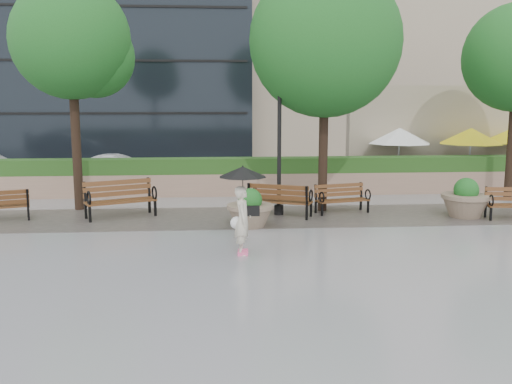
{
  "coord_description": "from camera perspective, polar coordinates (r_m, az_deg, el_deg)",
  "views": [
    {
      "loc": [
        -1.14,
        -13.46,
        3.47
      ],
      "look_at": [
        -0.04,
        0.9,
        1.1
      ],
      "focal_mm": 40.0,
      "sensor_mm": 36.0,
      "label": 1
    }
  ],
  "objects": [
    {
      "name": "hedge_wall",
      "position": [
        20.68,
        -1.19,
        1.55
      ],
      "size": [
        24.0,
        0.8,
        1.35
      ],
      "color": "#9D7C65",
      "rests_on": "ground"
    },
    {
      "name": "tree_1",
      "position": [
        17.81,
        7.38,
        14.3
      ],
      "size": [
        4.56,
        4.56,
        7.44
      ],
      "color": "black",
      "rests_on": "ground"
    },
    {
      "name": "cobble_strip",
      "position": [
        16.86,
        -0.42,
        -2.51
      ],
      "size": [
        28.0,
        3.2,
        0.01
      ],
      "primitive_type": "cube",
      "color": "#383330",
      "rests_on": "ground"
    },
    {
      "name": "planter_right",
      "position": [
        17.89,
        20.22,
        -0.93
      ],
      "size": [
        1.4,
        1.4,
        1.17
      ],
      "color": "#7F6B56",
      "rests_on": "ground"
    },
    {
      "name": "planter_left",
      "position": [
        15.54,
        -0.59,
        -1.99
      ],
      "size": [
        1.27,
        1.27,
        1.06
      ],
      "color": "#7F6B56",
      "rests_on": "ground"
    },
    {
      "name": "cafe_hedge",
      "position": [
        23.75,
        20.94,
        1.42
      ],
      "size": [
        8.0,
        0.5,
        0.9
      ],
      "primitive_type": "cube",
      "color": "#274D19",
      "rests_on": "ground"
    },
    {
      "name": "patio_umb_yellow_a",
      "position": [
        24.11,
        20.7,
        5.23
      ],
      "size": [
        2.5,
        2.5,
        2.3
      ],
      "color": "black",
      "rests_on": "ground"
    },
    {
      "name": "asphalt_street",
      "position": [
        24.73,
        -1.7,
        1.28
      ],
      "size": [
        40.0,
        7.0,
        0.0
      ],
      "primitive_type": "cube",
      "color": "black",
      "rests_on": "ground"
    },
    {
      "name": "patio_umb_white",
      "position": [
        23.38,
        14.16,
        5.44
      ],
      "size": [
        2.5,
        2.5,
        2.3
      ],
      "color": "black",
      "rests_on": "ground"
    },
    {
      "name": "ground",
      "position": [
        13.95,
        0.44,
        -5.06
      ],
      "size": [
        100.0,
        100.0,
        0.0
      ],
      "primitive_type": "plane",
      "color": "gray",
      "rests_on": "ground"
    },
    {
      "name": "bench_2",
      "position": [
        16.9,
        2.41,
        -1.49
      ],
      "size": [
        1.98,
        1.41,
        0.99
      ],
      "rotation": [
        0.0,
        0.0,
        2.73
      ],
      "color": "brown",
      "rests_on": "ground"
    },
    {
      "name": "pedestrian",
      "position": [
        12.69,
        -1.34,
        -0.94
      ],
      "size": [
        1.08,
        1.08,
        1.98
      ],
      "rotation": [
        0.0,
        0.0,
        1.48
      ],
      "color": "beige",
      "rests_on": "ground"
    },
    {
      "name": "bench_1",
      "position": [
        17.22,
        -13.37,
        -1.45
      ],
      "size": [
        2.15,
        1.54,
        1.08
      ],
      "rotation": [
        0.0,
        0.0,
        0.41
      ],
      "color": "brown",
      "rests_on": "ground"
    },
    {
      "name": "bench_3",
      "position": [
        17.61,
        8.58,
        -1.26
      ],
      "size": [
        1.73,
        1.03,
        0.88
      ],
      "rotation": [
        0.0,
        0.0,
        0.25
      ],
      "color": "brown",
      "rests_on": "ground"
    },
    {
      "name": "cafe_wall",
      "position": [
        25.8,
        20.07,
        5.52
      ],
      "size": [
        10.0,
        0.6,
        4.0
      ],
      "primitive_type": "cube",
      "color": "tan",
      "rests_on": "ground"
    },
    {
      "name": "lamppost",
      "position": [
        16.96,
        2.33,
        3.63
      ],
      "size": [
        0.28,
        0.28,
        4.05
      ],
      "color": "black",
      "rests_on": "ground"
    },
    {
      "name": "tree_0",
      "position": [
        18.64,
        -17.48,
        13.87
      ],
      "size": [
        3.64,
        3.58,
        7.01
      ],
      "color": "black",
      "rests_on": "ground"
    },
    {
      "name": "car_right",
      "position": [
        23.95,
        -13.58,
        2.2
      ],
      "size": [
        3.64,
        1.28,
        1.2
      ],
      "primitive_type": "imported",
      "rotation": [
        0.0,
        0.0,
        1.57
      ],
      "color": "silver",
      "rests_on": "ground"
    }
  ]
}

